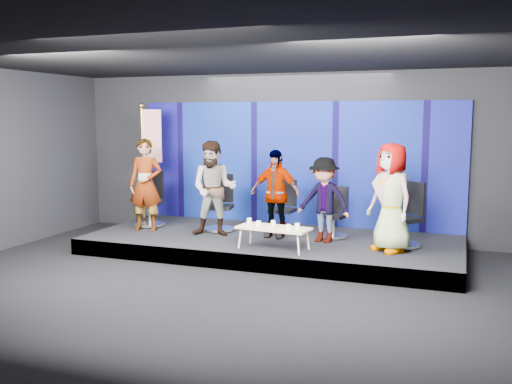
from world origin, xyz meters
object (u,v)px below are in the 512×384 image
mug_b (258,224)px  mug_d (288,227)px  panelist_b (214,189)px  panelist_c (275,194)px  chair_a (151,208)px  chair_c (283,215)px  chair_d (334,221)px  coffee_table (274,229)px  flag_stand (149,160)px  mug_e (297,226)px  mug_a (249,221)px  panelist_d (324,200)px  panelist_a (146,185)px  panelist_e (391,198)px  mug_c (273,223)px  chair_b (220,212)px  chair_e (405,226)px

mug_b → mug_d: mug_b is taller
panelist_b → panelist_c: 1.18m
chair_a → mug_b: (2.86, -1.22, 0.06)m
chair_c → chair_d: (1.07, -0.12, -0.02)m
coffee_table → flag_stand: flag_stand is taller
flag_stand → chair_a: bearing=-77.4°
chair_a → mug_e: (3.56, -1.19, 0.06)m
panelist_b → mug_b: bearing=-44.1°
coffee_table → mug_a: 0.54m
panelist_d → panelist_a: bearing=-165.3°
panelist_e → mug_a: (-2.43, -0.38, -0.49)m
mug_a → flag_stand: (-2.85, 1.37, 0.93)m
mug_b → mug_c: bearing=37.2°
mug_c → mug_e: (0.48, -0.14, 0.00)m
chair_b → panelist_b: size_ratio=0.62×
panelist_b → panelist_c: (1.14, 0.27, -0.08)m
panelist_d → mug_c: panelist_d is taller
chair_c → panelist_c: bearing=-86.7°
chair_a → mug_a: 2.80m
chair_d → mug_c: size_ratio=10.10×
panelist_e → flag_stand: flag_stand is taller
panelist_a → panelist_c: 2.66m
chair_d → chair_c: bearing=-174.5°
panelist_c → mug_c: 0.98m
panelist_a → panelist_e: panelist_a is taller
chair_b → panelist_d: bearing=-20.3°
panelist_c → mug_d: (0.60, -1.10, -0.40)m
panelist_a → mug_b: 2.82m
chair_c → panelist_e: 2.47m
panelist_a → chair_d: (3.72, 0.66, -0.61)m
chair_d → coffee_table: 1.55m
panelist_e → mug_b: bearing=-124.7°
chair_d → mug_c: (-0.82, -1.24, 0.12)m
chair_e → panelist_d: bearing=-134.2°
panelist_d → chair_e: (1.44, 0.14, -0.40)m
mug_c → mug_d: size_ratio=1.05×
panelist_b → chair_d: (2.22, 0.65, -0.60)m
chair_e → mug_b: chair_e is taller
chair_b → panelist_e: bearing=-22.5°
panelist_d → flag_stand: bearing=-177.4°
chair_e → mug_d: chair_e is taller
coffee_table → mug_e: size_ratio=13.10×
chair_c → panelist_c: size_ratio=0.62×
mug_b → flag_stand: size_ratio=0.04×
mug_c → mug_d: 0.42m
chair_b → coffee_table: size_ratio=0.86×
chair_b → panelist_c: size_ratio=0.67×
panelist_b → mug_c: size_ratio=19.22×
mug_d → mug_c: bearing=145.5°
chair_d → mug_d: 1.55m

